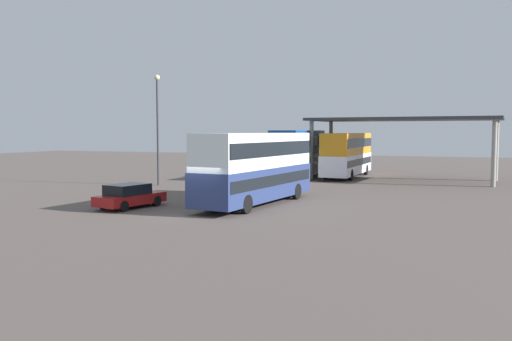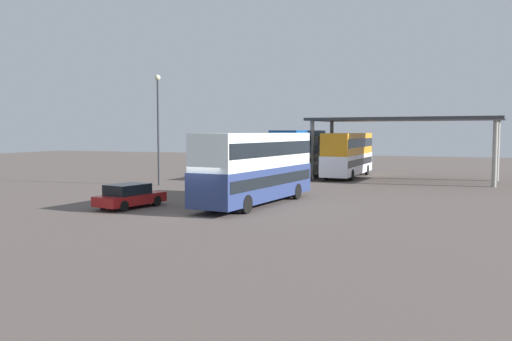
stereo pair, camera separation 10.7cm
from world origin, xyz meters
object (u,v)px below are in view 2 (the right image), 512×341
Objects in this scene: parked_hatchback at (129,196)px; double_decker_near_canopy at (299,152)px; double_decker_mid_row at (348,153)px; double_decker_main at (256,165)px; lamppost_tall at (158,117)px.

double_decker_near_canopy is (3.73, 21.40, 1.71)m from parked_hatchback.
parked_hatchback is at bearing 164.87° from double_decker_mid_row.
lamppost_tall reaches higher than double_decker_main.
parked_hatchback is at bearing 170.42° from double_decker_near_canopy.
double_decker_main is at bearing 178.29° from double_decker_mid_row.
parked_hatchback is 25.35m from double_decker_mid_row.
lamppost_tall is (-5.00, 11.46, 4.73)m from parked_hatchback.
double_decker_main is 1.07× the size of double_decker_near_canopy.
lamppost_tall reaches higher than double_decker_near_canopy.
lamppost_tall is at bearing 62.47° from double_decker_main.
parked_hatchback is 0.43× the size of double_decker_near_canopy.
lamppost_tall is at bearing 139.01° from double_decker_near_canopy.
lamppost_tall is (-11.16, 7.67, 3.11)m from double_decker_main.
double_decker_near_canopy reaches higher than parked_hatchback.
double_decker_near_canopy reaches higher than double_decker_mid_row.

